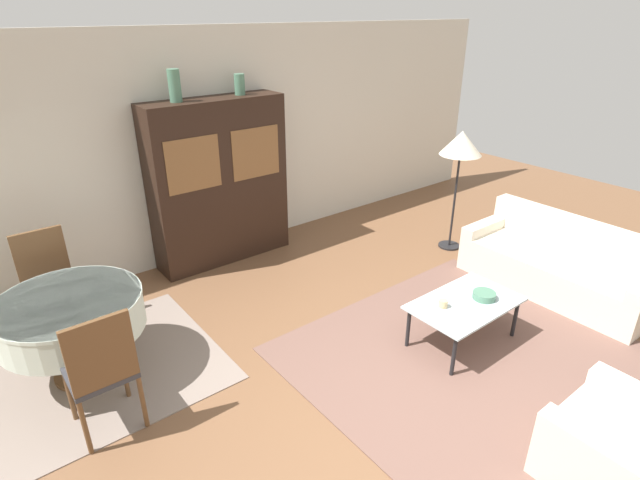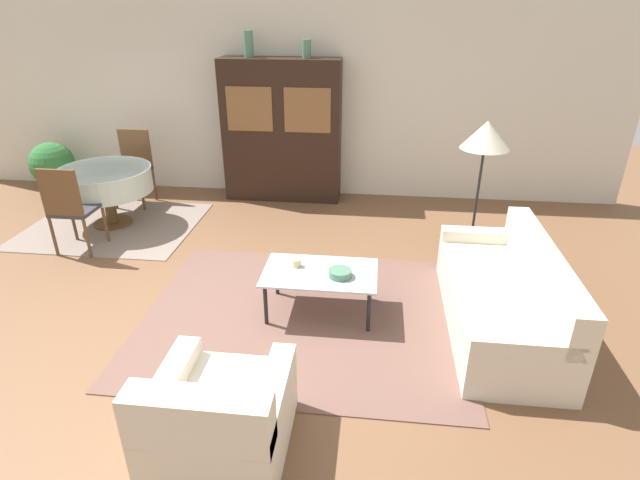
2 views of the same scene
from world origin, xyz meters
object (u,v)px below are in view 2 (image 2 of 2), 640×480
at_px(couch, 505,300).
at_px(dining_table, 105,181).
at_px(cup, 296,263).
at_px(display_cabinet, 282,131).
at_px(bowl, 340,273).
at_px(dining_chair_near, 69,205).
at_px(vase_tall, 248,44).
at_px(floor_lamp, 486,139).
at_px(dining_chair_far, 134,163).
at_px(coffee_table, 320,275).
at_px(armchair, 219,420).
at_px(potted_plant, 53,166).
at_px(vase_short, 307,49).

distance_m(couch, dining_table, 4.89).
relative_size(dining_table, cup, 14.17).
height_order(display_cabinet, bowl, display_cabinet).
height_order(dining_chair_near, vase_tall, vase_tall).
bearing_deg(display_cabinet, dining_table, -148.37).
distance_m(floor_lamp, cup, 2.39).
bearing_deg(dining_chair_near, dining_chair_far, 90.00).
bearing_deg(dining_table, cup, -31.15).
xyz_separation_m(coffee_table, vase_tall, (-1.29, 2.96, 1.73)).
bearing_deg(floor_lamp, armchair, -123.39).
distance_m(couch, display_cabinet, 3.98).
distance_m(dining_table, cup, 3.15).
relative_size(display_cabinet, potted_plant, 2.50).
relative_size(dining_chair_far, cup, 12.65).
relative_size(display_cabinet, dining_chair_near, 1.91).
bearing_deg(vase_tall, bowl, -63.96).
bearing_deg(armchair, coffee_table, 75.18).
relative_size(coffee_table, bowl, 4.97).
xyz_separation_m(dining_table, dining_chair_near, (0.00, -0.80, -0.01)).
height_order(display_cabinet, dining_chair_near, display_cabinet).
relative_size(armchair, bowl, 4.24).
bearing_deg(couch, bowl, 90.95).
bearing_deg(floor_lamp, dining_chair_near, -173.87).
distance_m(cup, bowl, 0.44).
height_order(coffee_table, display_cabinet, display_cabinet).
bearing_deg(coffee_table, dining_chair_far, 139.40).
height_order(armchair, bowl, armchair).
distance_m(display_cabinet, cup, 3.00).
distance_m(armchair, coffee_table, 1.74).
relative_size(couch, vase_short, 8.54).
relative_size(floor_lamp, bowl, 7.37).
bearing_deg(floor_lamp, vase_short, 143.13).
bearing_deg(potted_plant, coffee_table, -32.10).
relative_size(couch, cup, 24.39).
distance_m(armchair, cup, 1.78).
distance_m(dining_chair_far, vase_short, 2.86).
relative_size(dining_chair_far, bowl, 4.93).
relative_size(bowl, potted_plant, 0.27).
bearing_deg(armchair, dining_chair_far, 120.65).
bearing_deg(display_cabinet, dining_chair_near, -134.78).
relative_size(couch, dining_table, 1.72).
bearing_deg(dining_chair_far, vase_tall, -164.30).
height_order(dining_chair_far, floor_lamp, floor_lamp).
bearing_deg(couch, dining_table, 69.07).
bearing_deg(dining_chair_far, dining_table, 90.00).
bearing_deg(dining_chair_near, armchair, -46.19).
xyz_separation_m(couch, dining_chair_near, (-4.56, 0.94, 0.30)).
distance_m(armchair, dining_chair_near, 3.59).
height_order(dining_chair_far, vase_tall, vase_tall).
height_order(dining_chair_near, floor_lamp, floor_lamp).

